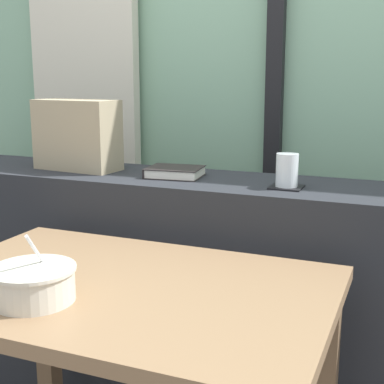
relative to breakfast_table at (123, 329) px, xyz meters
The scene contains 10 objects.
outdoor_backdrop 1.52m from the breakfast_table, 91.01° to the left, with size 4.80×0.08×2.80m, color #84B293.
curtain_left_panel 1.60m from the breakfast_table, 125.83° to the left, with size 0.56×0.06×2.50m, color beige.
window_divider_post 1.41m from the breakfast_table, 86.94° to the left, with size 0.07×0.05×2.60m, color black.
dark_console_ledge 0.64m from the breakfast_table, 92.11° to the left, with size 2.80×0.39×0.88m, color #23262B.
breakfast_table is the anchor object (origin of this frame).
coaster_square 0.69m from the breakfast_table, 64.17° to the left, with size 0.10×0.10×0.01m, color black.
juice_glass 0.71m from the breakfast_table, 64.17° to the left, with size 0.07×0.07×0.10m.
closed_book 0.69m from the breakfast_table, 102.10° to the left, with size 0.20×0.17×0.03m.
throw_pillow 0.91m from the breakfast_table, 130.63° to the left, with size 0.32×0.14×0.26m, color tan.
soup_bowl 0.27m from the breakfast_table, 128.12° to the right, with size 0.19×0.19×0.16m.
Camera 1 is at (0.67, -1.19, 1.24)m, focal length 51.67 mm.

